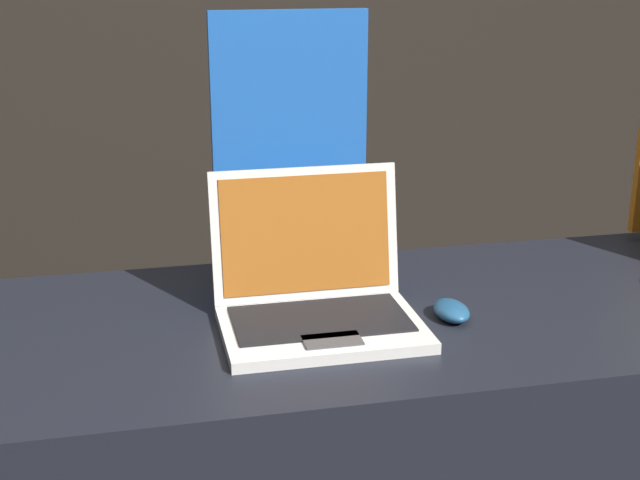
# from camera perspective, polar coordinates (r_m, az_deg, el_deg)

# --- Properties ---
(wall_back) EXTENTS (8.00, 0.05, 2.80)m
(wall_back) POSITION_cam_1_polar(r_m,az_deg,el_deg) (3.35, -7.08, 14.44)
(wall_back) COLOR black
(wall_back) RESTS_ON ground_plane
(laptop_middle) EXTENTS (0.35, 0.30, 0.26)m
(laptop_middle) POSITION_cam_1_polar(r_m,az_deg,el_deg) (1.61, -0.29, -3.22)
(laptop_middle) COLOR silver
(laptop_middle) RESTS_ON display_counter
(mouse_middle) EXTENTS (0.06, 0.10, 0.03)m
(mouse_middle) POSITION_cam_1_polar(r_m,az_deg,el_deg) (1.65, 8.41, -4.49)
(mouse_middle) COLOR navy
(mouse_middle) RESTS_ON display_counter
(promo_stand_middle) EXTENTS (0.31, 0.07, 0.54)m
(promo_stand_middle) POSITION_cam_1_polar(r_m,az_deg,el_deg) (1.77, -1.93, 5.47)
(promo_stand_middle) COLOR black
(promo_stand_middle) RESTS_ON display_counter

